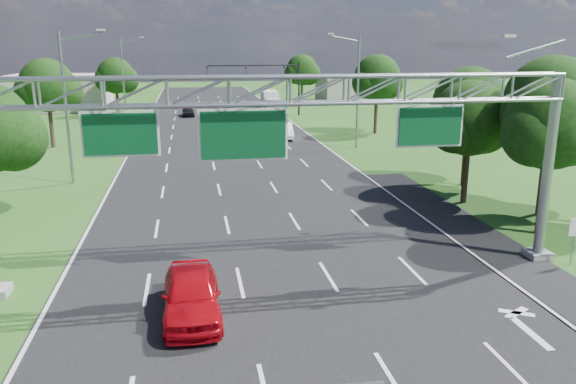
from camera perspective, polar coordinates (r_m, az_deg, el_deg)
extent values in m
plane|color=#215018|center=(40.34, -4.73, 1.54)|extent=(220.00, 220.00, 0.00)
cube|color=black|center=(40.34, -4.73, 1.54)|extent=(18.00, 180.00, 0.02)
cube|color=black|center=(28.39, 19.59, -4.98)|extent=(3.00, 30.00, 0.02)
cube|color=gray|center=(27.43, 24.02, -5.78)|extent=(1.00, 1.00, 0.30)
cylinder|color=gray|center=(26.41, 24.89, 2.09)|extent=(0.44, 0.44, 8.00)
cylinder|color=gray|center=(25.23, 23.83, 13.16)|extent=(2.54, 0.12, 0.79)
cube|color=beige|center=(24.60, 21.54, 14.54)|extent=(0.50, 0.22, 0.12)
cube|color=white|center=(21.50, -16.64, 5.67)|extent=(2.80, 0.05, 1.70)
cube|color=#084621|center=(21.44, -16.66, 5.65)|extent=(2.62, 0.05, 1.52)
cube|color=white|center=(21.46, -4.55, 5.82)|extent=(3.40, 0.05, 2.00)
cube|color=#084621|center=(21.40, -4.53, 5.80)|extent=(3.22, 0.05, 1.82)
cube|color=white|center=(23.36, 14.20, 6.52)|extent=(2.80, 0.05, 1.70)
cube|color=#084621|center=(23.31, 14.26, 6.49)|extent=(2.62, 0.05, 1.52)
cylinder|color=gray|center=(26.91, 26.98, -4.58)|extent=(0.06, 0.06, 2.00)
cube|color=white|center=(26.68, 27.19, -3.18)|extent=(0.60, 0.04, 0.80)
cylinder|color=black|center=(75.75, 1.12, 10.42)|extent=(0.24, 0.24, 7.00)
cylinder|color=black|center=(74.66, -3.50, 12.72)|extent=(12.00, 0.18, 0.18)
imported|color=black|center=(74.24, -8.21, 12.16)|extent=(0.18, 0.22, 1.10)
imported|color=black|center=(74.58, -4.28, 12.28)|extent=(0.18, 0.22, 1.10)
imported|color=black|center=(75.24, -0.40, 12.34)|extent=(0.18, 0.22, 1.10)
cylinder|color=gray|center=(40.16, -21.61, 7.76)|extent=(0.20, 0.20, 10.00)
cylinder|color=gray|center=(39.71, -20.37, 14.62)|extent=(2.78, 0.12, 0.60)
cube|color=beige|center=(39.52, -18.50, 15.36)|extent=(0.55, 0.22, 0.12)
cylinder|color=gray|center=(74.68, -16.40, 10.93)|extent=(0.20, 0.20, 10.00)
cylinder|color=gray|center=(74.44, -15.64, 14.60)|extent=(2.78, 0.12, 0.60)
cube|color=beige|center=(74.34, -14.63, 14.98)|extent=(0.55, 0.22, 0.12)
cylinder|color=gray|center=(51.54, 7.10, 9.97)|extent=(0.20, 0.20, 10.00)
cylinder|color=gray|center=(51.01, 5.82, 15.25)|extent=(2.78, 0.12, 0.60)
cube|color=beige|center=(50.68, 4.36, 15.74)|extent=(0.55, 0.22, 0.12)
cylinder|color=#2D2116|center=(30.40, 24.41, -0.49)|extent=(0.36, 0.36, 3.74)
sphere|color=black|center=(29.74, 25.14, 6.28)|extent=(4.40, 4.40, 4.40)
sphere|color=black|center=(30.77, 26.30, 5.35)|extent=(3.30, 3.30, 3.30)
sphere|color=black|center=(28.99, 23.77, 5.36)|extent=(3.08, 3.08, 3.08)
cylinder|color=#2D2116|center=(33.86, 24.45, 1.34)|extent=(0.36, 0.36, 4.18)
sphere|color=black|center=(33.25, 25.20, 8.21)|extent=(5.00, 5.00, 5.00)
sphere|color=black|center=(34.36, 26.43, 7.18)|extent=(3.75, 3.75, 3.75)
sphere|color=black|center=(32.42, 23.76, 7.33)|extent=(3.50, 3.50, 3.50)
cylinder|color=#2D2116|center=(34.93, 17.57, 1.61)|extent=(0.36, 0.36, 3.30)
sphere|color=black|center=(34.36, 18.01, 7.16)|extent=(4.40, 4.40, 4.40)
sphere|color=black|center=(35.30, 19.23, 6.34)|extent=(3.30, 3.30, 3.30)
sphere|color=black|center=(33.70, 16.68, 6.37)|extent=(3.08, 3.08, 3.08)
cylinder|color=#2D2116|center=(39.28, 17.53, 3.17)|extent=(0.36, 0.36, 3.52)
sphere|color=black|center=(38.76, 17.95, 8.51)|extent=(4.80, 4.80, 4.80)
sphere|color=black|center=(39.74, 19.17, 7.68)|extent=(3.60, 3.60, 3.60)
sphere|color=black|center=(38.05, 16.65, 7.78)|extent=(3.36, 3.36, 3.36)
sphere|color=black|center=(33.22, -26.22, 4.98)|extent=(3.60, 3.60, 3.60)
cylinder|color=#2D2116|center=(56.04, -22.90, 6.09)|extent=(0.36, 0.36, 3.74)
sphere|color=black|center=(55.67, -23.29, 9.94)|extent=(4.80, 4.80, 4.80)
sphere|color=black|center=(55.85, -21.92, 9.46)|extent=(3.60, 3.60, 3.60)
sphere|color=black|center=(55.67, -24.40, 9.33)|extent=(3.36, 3.36, 3.36)
cylinder|color=#2D2116|center=(80.06, -16.93, 8.70)|extent=(0.36, 0.36, 3.30)
sphere|color=black|center=(79.80, -17.12, 11.25)|extent=(4.80, 4.80, 4.80)
sphere|color=black|center=(80.10, -16.19, 10.89)|extent=(3.60, 3.60, 3.60)
sphere|color=black|center=(79.67, -17.91, 10.84)|extent=(3.36, 3.36, 3.36)
cylinder|color=#2D2116|center=(60.79, 8.90, 7.75)|extent=(0.36, 0.36, 3.96)
sphere|color=black|center=(60.45, 9.05, 11.42)|extent=(4.80, 4.80, 4.80)
sphere|color=black|center=(61.26, 9.99, 10.86)|extent=(3.60, 3.60, 3.60)
sphere|color=black|center=(59.86, 8.13, 10.97)|extent=(3.36, 3.36, 3.36)
cylinder|color=#2D2116|center=(89.18, 1.41, 9.94)|extent=(0.36, 0.36, 3.52)
sphere|color=black|center=(88.95, 1.43, 12.31)|extent=(4.80, 4.80, 4.80)
sphere|color=black|center=(89.61, 2.14, 11.93)|extent=(3.60, 3.60, 3.60)
sphere|color=black|center=(88.47, 0.77, 11.99)|extent=(3.36, 3.36, 3.36)
cube|color=#A79B8C|center=(89.33, -22.19, 9.37)|extent=(14.00, 10.00, 5.00)
cube|color=#A79B8C|center=(95.46, 6.93, 10.30)|extent=(12.00, 9.00, 4.00)
imported|color=#BD0812|center=(19.94, -9.79, -10.19)|extent=(2.00, 4.88, 1.66)
imported|color=black|center=(67.26, -3.75, 7.39)|extent=(2.35, 4.60, 1.24)
imported|color=black|center=(76.12, -10.11, 8.07)|extent=(1.73, 3.91, 1.31)
imported|color=silver|center=(56.96, -0.44, 6.25)|extent=(2.02, 4.86, 1.56)
cube|color=silver|center=(82.25, -1.90, 9.32)|extent=(2.30, 5.35, 2.64)
cube|color=silver|center=(78.66, -1.52, 8.73)|extent=(2.09, 2.01, 1.94)
cylinder|color=black|center=(78.75, -2.24, 8.34)|extent=(0.31, 0.88, 0.88)
cylinder|color=black|center=(79.03, -0.83, 8.37)|extent=(0.31, 0.88, 0.88)
cylinder|color=black|center=(83.96, -2.73, 8.73)|extent=(0.31, 0.88, 0.88)
cylinder|color=black|center=(84.22, -1.41, 8.76)|extent=(0.31, 0.88, 0.88)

